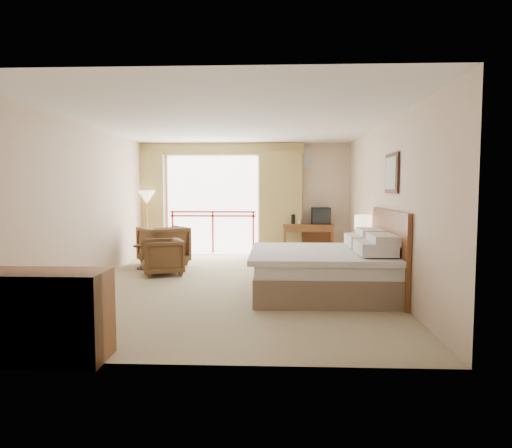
{
  "coord_description": "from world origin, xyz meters",
  "views": [
    {
      "loc": [
        0.73,
        -7.56,
        1.63
      ],
      "look_at": [
        0.39,
        0.4,
        1.0
      ],
      "focal_mm": 32.0,
      "sensor_mm": 36.0,
      "label": 1
    }
  ],
  "objects_px": {
    "table_lamp": "(363,223)",
    "armchair_near": "(163,275)",
    "tv": "(321,216)",
    "nightstand": "(363,261)",
    "floor_lamp": "(147,200)",
    "desk": "(308,231)",
    "bed": "(325,270)",
    "side_table": "(145,253)",
    "dresser": "(39,316)",
    "armchair_far": "(164,264)",
    "wastebasket": "(287,254)"
  },
  "relations": [
    {
      "from": "table_lamp",
      "to": "armchair_near",
      "type": "height_order",
      "value": "table_lamp"
    },
    {
      "from": "table_lamp",
      "to": "tv",
      "type": "relative_size",
      "value": 1.26
    },
    {
      "from": "nightstand",
      "to": "floor_lamp",
      "type": "distance_m",
      "value": 5.23
    },
    {
      "from": "nightstand",
      "to": "armchair_near",
      "type": "height_order",
      "value": "nightstand"
    },
    {
      "from": "desk",
      "to": "floor_lamp",
      "type": "bearing_deg",
      "value": -179.3
    },
    {
      "from": "bed",
      "to": "armchair_near",
      "type": "height_order",
      "value": "bed"
    },
    {
      "from": "side_table",
      "to": "dresser",
      "type": "relative_size",
      "value": 0.38
    },
    {
      "from": "tv",
      "to": "dresser",
      "type": "height_order",
      "value": "tv"
    },
    {
      "from": "nightstand",
      "to": "side_table",
      "type": "distance_m",
      "value": 4.29
    },
    {
      "from": "nightstand",
      "to": "floor_lamp",
      "type": "height_order",
      "value": "floor_lamp"
    },
    {
      "from": "table_lamp",
      "to": "dresser",
      "type": "xyz_separation_m",
      "value": [
        -3.87,
        -4.43,
        -0.56
      ]
    },
    {
      "from": "nightstand",
      "to": "armchair_far",
      "type": "height_order",
      "value": "nightstand"
    },
    {
      "from": "table_lamp",
      "to": "dresser",
      "type": "distance_m",
      "value": 5.9
    },
    {
      "from": "armchair_far",
      "to": "armchair_near",
      "type": "relative_size",
      "value": 1.22
    },
    {
      "from": "dresser",
      "to": "side_table",
      "type": "bearing_deg",
      "value": 95.94
    },
    {
      "from": "side_table",
      "to": "floor_lamp",
      "type": "relative_size",
      "value": 0.31
    },
    {
      "from": "armchair_far",
      "to": "floor_lamp",
      "type": "distance_m",
      "value": 1.84
    },
    {
      "from": "table_lamp",
      "to": "side_table",
      "type": "bearing_deg",
      "value": 174.22
    },
    {
      "from": "nightstand",
      "to": "tv",
      "type": "relative_size",
      "value": 1.27
    },
    {
      "from": "desk",
      "to": "wastebasket",
      "type": "bearing_deg",
      "value": -123.53
    },
    {
      "from": "wastebasket",
      "to": "side_table",
      "type": "height_order",
      "value": "side_table"
    },
    {
      "from": "armchair_near",
      "to": "dresser",
      "type": "height_order",
      "value": "dresser"
    },
    {
      "from": "nightstand",
      "to": "armchair_far",
      "type": "bearing_deg",
      "value": 164.19
    },
    {
      "from": "tv",
      "to": "side_table",
      "type": "distance_m",
      "value": 4.17
    },
    {
      "from": "floor_lamp",
      "to": "armchair_near",
      "type": "bearing_deg",
      "value": -67.72
    },
    {
      "from": "floor_lamp",
      "to": "tv",
      "type": "bearing_deg",
      "value": 2.64
    },
    {
      "from": "wastebasket",
      "to": "dresser",
      "type": "xyz_separation_m",
      "value": [
        -2.48,
        -5.86,
        0.26
      ]
    },
    {
      "from": "desk",
      "to": "armchair_near",
      "type": "distance_m",
      "value": 3.85
    },
    {
      "from": "table_lamp",
      "to": "bed",
      "type": "bearing_deg",
      "value": -118.66
    },
    {
      "from": "bed",
      "to": "side_table",
      "type": "xyz_separation_m",
      "value": [
        -3.4,
        2.02,
        -0.04
      ]
    },
    {
      "from": "armchair_near",
      "to": "side_table",
      "type": "relative_size",
      "value": 1.53
    },
    {
      "from": "armchair_near",
      "to": "desk",
      "type": "bearing_deg",
      "value": 109.82
    },
    {
      "from": "side_table",
      "to": "floor_lamp",
      "type": "bearing_deg",
      "value": 103.83
    },
    {
      "from": "nightstand",
      "to": "side_table",
      "type": "bearing_deg",
      "value": 172.15
    },
    {
      "from": "nightstand",
      "to": "tv",
      "type": "distance_m",
      "value": 2.47
    },
    {
      "from": "nightstand",
      "to": "armchair_near",
      "type": "distance_m",
      "value": 3.77
    },
    {
      "from": "floor_lamp",
      "to": "dresser",
      "type": "distance_m",
      "value": 6.6
    },
    {
      "from": "tv",
      "to": "floor_lamp",
      "type": "distance_m",
      "value": 4.12
    },
    {
      "from": "side_table",
      "to": "dresser",
      "type": "height_order",
      "value": "dresser"
    },
    {
      "from": "bed",
      "to": "desk",
      "type": "height_order",
      "value": "bed"
    },
    {
      "from": "table_lamp",
      "to": "tv",
      "type": "distance_m",
      "value": 2.32
    },
    {
      "from": "bed",
      "to": "armchair_far",
      "type": "xyz_separation_m",
      "value": [
        -3.15,
        2.57,
        -0.38
      ]
    },
    {
      "from": "side_table",
      "to": "floor_lamp",
      "type": "distance_m",
      "value": 1.96
    },
    {
      "from": "nightstand",
      "to": "floor_lamp",
      "type": "bearing_deg",
      "value": 154.24
    },
    {
      "from": "nightstand",
      "to": "table_lamp",
      "type": "height_order",
      "value": "table_lamp"
    },
    {
      "from": "nightstand",
      "to": "desk",
      "type": "relative_size",
      "value": 0.47
    },
    {
      "from": "desk",
      "to": "tv",
      "type": "bearing_deg",
      "value": -14.04
    },
    {
      "from": "nightstand",
      "to": "table_lamp",
      "type": "distance_m",
      "value": 0.71
    },
    {
      "from": "nightstand",
      "to": "tv",
      "type": "height_order",
      "value": "tv"
    },
    {
      "from": "wastebasket",
      "to": "table_lamp",
      "type": "bearing_deg",
      "value": -46.08
    }
  ]
}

